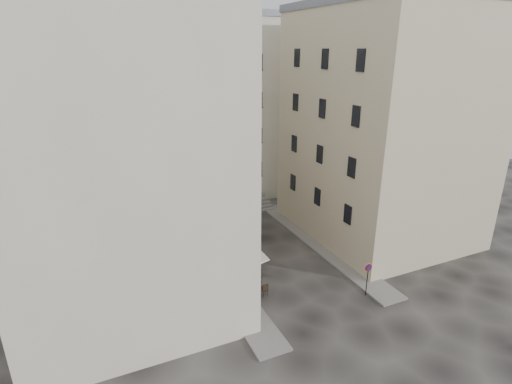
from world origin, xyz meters
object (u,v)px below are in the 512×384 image
bistro_table_a (258,291)px  bistro_table_b (252,278)px  no_parking_sign (368,273)px  pedestrian (247,254)px

bistro_table_a → bistro_table_b: bearing=78.7°
no_parking_sign → bistro_table_a: (-6.53, 2.72, -1.18)m
bistro_table_b → no_parking_sign: bearing=-34.4°
no_parking_sign → bistro_table_a: 7.17m
bistro_table_b → pedestrian: 2.80m
bistro_table_a → pedestrian: size_ratio=0.80×
no_parking_sign → bistro_table_b: size_ratio=1.80×
no_parking_sign → pedestrian: bearing=134.9°
bistro_table_a → bistro_table_b: 1.58m
bistro_table_a → bistro_table_b: (0.31, 1.54, -0.00)m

